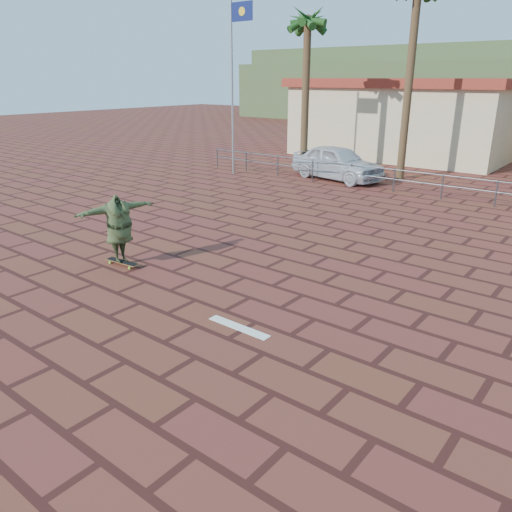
{
  "coord_description": "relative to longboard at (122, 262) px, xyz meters",
  "views": [
    {
      "loc": [
        6.31,
        -7.73,
        4.55
      ],
      "look_at": [
        -0.19,
        0.46,
        0.8
      ],
      "focal_mm": 35.0,
      "sensor_mm": 36.0,
      "label": 1
    }
  ],
  "objects": [
    {
      "name": "hill_back",
      "position": [
        -18.16,
        56.47,
        3.92
      ],
      "size": [
        35.0,
        14.0,
        8.0
      ],
      "primitive_type": "cube",
      "color": "#384C28",
      "rests_on": "ground"
    },
    {
      "name": "longboard",
      "position": [
        0.0,
        0.0,
        0.0
      ],
      "size": [
        1.06,
        0.32,
        0.1
      ],
      "rotation": [
        0.0,
        0.0,
        0.09
      ],
      "color": "olive",
      "rests_on": "ground"
    },
    {
      "name": "palm_far_left",
      "position": [
        -3.66,
        13.97,
        6.75
      ],
      "size": [
        2.4,
        2.4,
        8.25
      ],
      "color": "brown",
      "rests_on": "ground"
    },
    {
      "name": "guardrail",
      "position": [
        3.84,
        12.47,
        0.6
      ],
      "size": [
        24.06,
        0.06,
        1.0
      ],
      "color": "#47494F",
      "rests_on": "ground"
    },
    {
      "name": "building_west",
      "position": [
        -2.16,
        22.47,
        2.2
      ],
      "size": [
        12.6,
        7.6,
        4.5
      ],
      "color": "beige",
      "rests_on": "ground"
    },
    {
      "name": "skateboarder",
      "position": [
        0.0,
        0.0,
        0.89
      ],
      "size": [
        0.93,
        2.22,
        1.75
      ],
      "primitive_type": "imported",
      "rotation": [
        0.0,
        0.0,
        1.41
      ],
      "color": "#3D4B28",
      "rests_on": "longboard"
    },
    {
      "name": "car_silver",
      "position": [
        -1.44,
        13.47,
        0.71
      ],
      "size": [
        4.91,
        2.71,
        1.58
      ],
      "primitive_type": "imported",
      "rotation": [
        0.0,
        0.0,
        1.38
      ],
      "color": "silver",
      "rests_on": "ground"
    },
    {
      "name": "ground",
      "position": [
        3.84,
        0.47,
        -0.08
      ],
      "size": [
        120.0,
        120.0,
        0.0
      ],
      "primitive_type": "plane",
      "color": "maroon",
      "rests_on": "ground"
    },
    {
      "name": "paint_stripe",
      "position": [
        4.54,
        -0.73,
        -0.08
      ],
      "size": [
        1.4,
        0.22,
        0.01
      ],
      "primitive_type": "cube",
      "color": "white",
      "rests_on": "ground"
    },
    {
      "name": "flagpole",
      "position": [
        -6.03,
        11.47,
        4.55
      ],
      "size": [
        1.3,
        0.1,
        8.0
      ],
      "color": "gray",
      "rests_on": "ground"
    }
  ]
}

